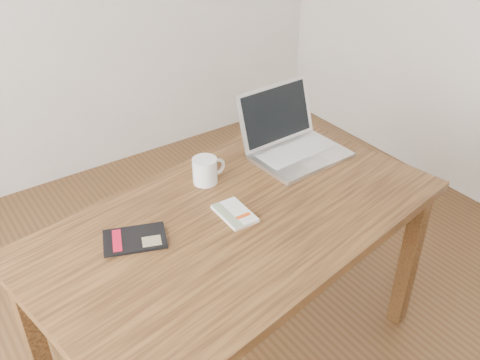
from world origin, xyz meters
TOP-DOWN VIEW (x-y plane):
  - room at (-0.07, 0.00)m, footprint 4.04×4.04m
  - desk at (0.15, 0.17)m, footprint 1.59×1.07m
  - white_guidebook at (0.14, 0.18)m, footprint 0.11×0.17m
  - black_guidebook at (-0.21, 0.25)m, footprint 0.24×0.20m
  - laptop at (0.59, 0.41)m, footprint 0.39×0.35m
  - coffee_mug at (0.17, 0.42)m, footprint 0.14×0.10m

SIDE VIEW (x-z plane):
  - desk at x=0.15m, z-range 0.29..1.04m
  - black_guidebook at x=-0.21m, z-range 0.75..0.76m
  - white_guidebook at x=0.14m, z-range 0.75..0.76m
  - coffee_mug at x=0.17m, z-range 0.75..0.85m
  - laptop at x=0.59m, z-range 0.68..0.93m
  - room at x=-0.07m, z-range 0.01..2.71m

